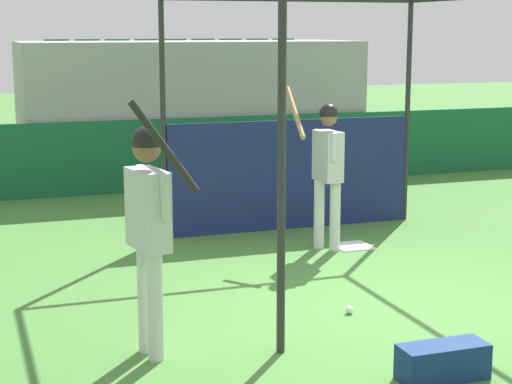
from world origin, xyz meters
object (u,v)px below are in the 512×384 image
at_px(player_waiting, 149,217).
at_px(equipment_bag, 443,362).
at_px(player_batter, 327,162).
at_px(baseball, 350,310).

height_order(player_waiting, equipment_bag, player_waiting).
bearing_deg(player_waiting, equipment_bag, 49.41).
height_order(player_batter, equipment_bag, player_batter).
relative_size(player_batter, equipment_bag, 2.80).
relative_size(player_batter, player_waiting, 0.91).
relative_size(equipment_bag, baseball, 9.46).
bearing_deg(player_batter, player_waiting, 131.21).
height_order(equipment_bag, baseball, equipment_bag).
xyz_separation_m(player_batter, baseball, (-0.76, -2.30, -1.04)).
distance_m(equipment_bag, baseball, 1.64).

